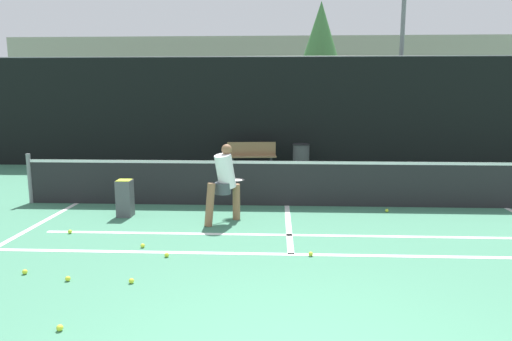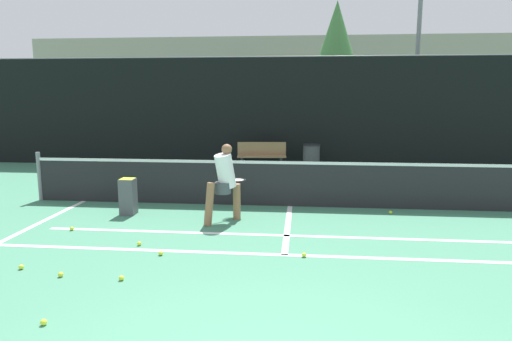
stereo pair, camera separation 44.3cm
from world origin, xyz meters
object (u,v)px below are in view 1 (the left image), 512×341
object	(u,v)px
player_practicing	(225,181)
parked_car	(275,135)
ball_hopper	(125,197)
courtside_bench	(252,155)
trash_bin	(301,157)

from	to	relation	value
player_practicing	parked_car	bearing A→B (deg)	39.42
ball_hopper	courtside_bench	distance (m)	5.81
ball_hopper	trash_bin	xyz separation A→B (m)	(3.64, 5.43, 0.04)
player_practicing	courtside_bench	world-z (taller)	player_practicing
courtside_bench	parked_car	distance (m)	4.96
trash_bin	parked_car	xyz separation A→B (m)	(-0.80, 4.89, 0.22)
ball_hopper	trash_bin	distance (m)	6.53
trash_bin	parked_car	distance (m)	4.96
trash_bin	courtside_bench	bearing A→B (deg)	-179.22
ball_hopper	parked_car	bearing A→B (deg)	74.64
player_practicing	trash_bin	distance (m)	5.99
player_practicing	parked_car	size ratio (longest dim) A/B	0.37
courtside_bench	trash_bin	distance (m)	1.51
player_practicing	trash_bin	world-z (taller)	player_practicing
ball_hopper	courtside_bench	world-z (taller)	courtside_bench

